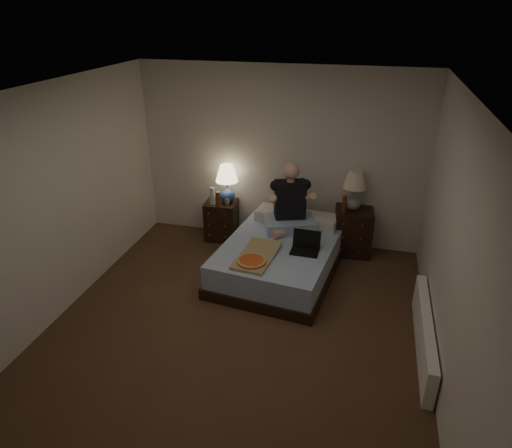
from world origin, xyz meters
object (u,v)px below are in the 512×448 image
(beer_bottle_left, at_px, (218,200))
(beer_bottle_right, at_px, (344,204))
(bed, at_px, (279,258))
(nightstand_left, at_px, (222,220))
(water_bottle, at_px, (212,196))
(person, at_px, (291,198))
(laptop, at_px, (305,244))
(lamp_right, at_px, (354,190))
(lamp_left, at_px, (227,184))
(soda_can, at_px, (227,202))
(radiator, at_px, (424,334))
(pizza_box, at_px, (251,262))
(nightstand_right, at_px, (353,231))

(beer_bottle_left, height_order, beer_bottle_right, beer_bottle_right)
(bed, distance_m, beer_bottle_left, 1.27)
(nightstand_left, bearing_deg, water_bottle, -138.60)
(beer_bottle_right, relative_size, person, 0.25)
(beer_bottle_left, bearing_deg, person, -9.33)
(beer_bottle_left, xyz_separation_m, laptop, (1.36, -0.74, -0.14))
(lamp_right, relative_size, beer_bottle_right, 2.43)
(bed, xyz_separation_m, water_bottle, (-1.13, 0.69, 0.49))
(beer_bottle_right, bearing_deg, laptop, -114.29)
(laptop, bearing_deg, lamp_left, 144.93)
(lamp_left, bearing_deg, nightstand_left, -161.29)
(lamp_left, bearing_deg, bed, -40.69)
(soda_can, xyz_separation_m, radiator, (2.62, -1.77, -0.43))
(lamp_left, distance_m, beer_bottle_left, 0.28)
(nightstand_left, distance_m, laptop, 1.68)
(radiator, bearing_deg, pizza_box, 166.03)
(beer_bottle_left, relative_size, laptop, 0.68)
(nightstand_left, bearing_deg, lamp_right, -3.13)
(beer_bottle_right, xyz_separation_m, person, (-0.68, -0.29, 0.14))
(nightstand_right, distance_m, person, 1.08)
(lamp_right, bearing_deg, water_bottle, -176.37)
(lamp_right, bearing_deg, person, -153.74)
(beer_bottle_left, xyz_separation_m, beer_bottle_right, (1.74, 0.11, 0.07))
(bed, bearing_deg, laptop, -15.70)
(water_bottle, height_order, beer_bottle_right, beer_bottle_right)
(bed, relative_size, lamp_right, 3.16)
(beer_bottle_right, bearing_deg, lamp_right, 42.39)
(soda_can, height_order, pizza_box, soda_can)
(nightstand_left, bearing_deg, lamp_left, 14.64)
(laptop, relative_size, radiator, 0.21)
(beer_bottle_right, xyz_separation_m, pizza_box, (-0.94, -1.30, -0.29))
(bed, bearing_deg, beer_bottle_right, 51.13)
(nightstand_left, relative_size, nightstand_right, 0.89)
(nightstand_left, relative_size, beer_bottle_left, 2.53)
(nightstand_right, bearing_deg, nightstand_left, 174.94)
(person, bearing_deg, nightstand_right, 5.79)
(lamp_left, bearing_deg, beer_bottle_left, -108.25)
(nightstand_right, xyz_separation_m, beer_bottle_left, (-1.89, -0.21, 0.37))
(nightstand_left, height_order, nightstand_right, nightstand_right)
(lamp_left, relative_size, laptop, 1.65)
(beer_bottle_right, relative_size, radiator, 0.14)
(lamp_left, relative_size, lamp_right, 1.00)
(radiator, bearing_deg, person, 137.99)
(beer_bottle_right, bearing_deg, soda_can, -179.50)
(radiator, bearing_deg, beer_bottle_right, 118.80)
(bed, height_order, beer_bottle_left, beer_bottle_left)
(laptop, distance_m, pizza_box, 0.72)
(lamp_right, relative_size, radiator, 0.35)
(nightstand_left, distance_m, pizza_box, 1.61)
(beer_bottle_left, xyz_separation_m, radiator, (2.72, -1.67, -0.50))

